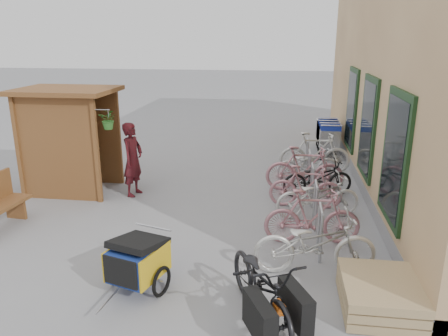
# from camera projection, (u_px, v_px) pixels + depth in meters

# --- Properties ---
(ground) EXTENTS (80.00, 80.00, 0.00)m
(ground) POSITION_uv_depth(u_px,v_px,m) (184.00, 247.00, 7.60)
(ground) COLOR gray
(kiosk) EXTENTS (2.49, 1.65, 2.40)m
(kiosk) POSITION_uv_depth(u_px,v_px,m) (65.00, 126.00, 9.91)
(kiosk) COLOR brown
(kiosk) RESTS_ON ground
(bike_rack) EXTENTS (0.05, 5.35, 0.86)m
(bike_rack) POSITION_uv_depth(u_px,v_px,m) (312.00, 181.00, 9.42)
(bike_rack) COLOR #A5A8AD
(bike_rack) RESTS_ON ground
(pallet_stack) EXTENTS (1.00, 1.20, 0.40)m
(pallet_stack) POSITION_uv_depth(u_px,v_px,m) (380.00, 295.00, 5.82)
(pallet_stack) COLOR tan
(pallet_stack) RESTS_ON ground
(shopping_carts) EXTENTS (0.61, 2.04, 1.09)m
(shopping_carts) POSITION_uv_depth(u_px,v_px,m) (327.00, 133.00, 13.48)
(shopping_carts) COLOR silver
(shopping_carts) RESTS_ON ground
(child_trailer) EXTENTS (0.93, 1.44, 0.83)m
(child_trailer) POSITION_uv_depth(u_px,v_px,m) (138.00, 259.00, 6.22)
(child_trailer) COLOR navy
(child_trailer) RESTS_ON ground
(cargo_bike) EXTENTS (1.42, 2.00, 1.00)m
(cargo_bike) POSITION_uv_depth(u_px,v_px,m) (263.00, 287.00, 5.48)
(cargo_bike) COLOR black
(cargo_bike) RESTS_ON ground
(person_kiosk) EXTENTS (0.52, 0.68, 1.68)m
(person_kiosk) POSITION_uv_depth(u_px,v_px,m) (133.00, 159.00, 9.84)
(person_kiosk) COLOR maroon
(person_kiosk) RESTS_ON ground
(bike_0) EXTENTS (1.94, 0.89, 0.98)m
(bike_0) POSITION_uv_depth(u_px,v_px,m) (315.00, 243.00, 6.63)
(bike_0) COLOR beige
(bike_0) RESTS_ON ground
(bike_1) EXTENTS (1.70, 0.60, 1.00)m
(bike_1) POSITION_uv_depth(u_px,v_px,m) (312.00, 217.00, 7.58)
(bike_1) COLOR #B87782
(bike_1) RESTS_ON ground
(bike_2) EXTENTS (1.80, 1.02, 0.90)m
(bike_2) POSITION_uv_depth(u_px,v_px,m) (318.00, 196.00, 8.70)
(bike_2) COLOR beige
(bike_2) RESTS_ON ground
(bike_3) EXTENTS (1.55, 0.46, 0.93)m
(bike_3) POSITION_uv_depth(u_px,v_px,m) (306.00, 187.00, 9.20)
(bike_3) COLOR #B87782
(bike_3) RESTS_ON ground
(bike_4) EXTENTS (1.70, 0.96, 0.85)m
(bike_4) POSITION_uv_depth(u_px,v_px,m) (317.00, 178.00, 9.89)
(bike_4) COLOR black
(bike_4) RESTS_ON ground
(bike_5) EXTENTS (1.81, 0.55, 1.08)m
(bike_5) POSITION_uv_depth(u_px,v_px,m) (305.00, 169.00, 10.15)
(bike_5) COLOR #B87782
(bike_5) RESTS_ON ground
(bike_6) EXTENTS (1.73, 1.08, 0.86)m
(bike_6) POSITION_uv_depth(u_px,v_px,m) (308.00, 164.00, 10.96)
(bike_6) COLOR silver
(bike_6) RESTS_ON ground
(bike_7) EXTENTS (1.88, 0.64, 1.11)m
(bike_7) POSITION_uv_depth(u_px,v_px,m) (315.00, 153.00, 11.46)
(bike_7) COLOR beige
(bike_7) RESTS_ON ground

